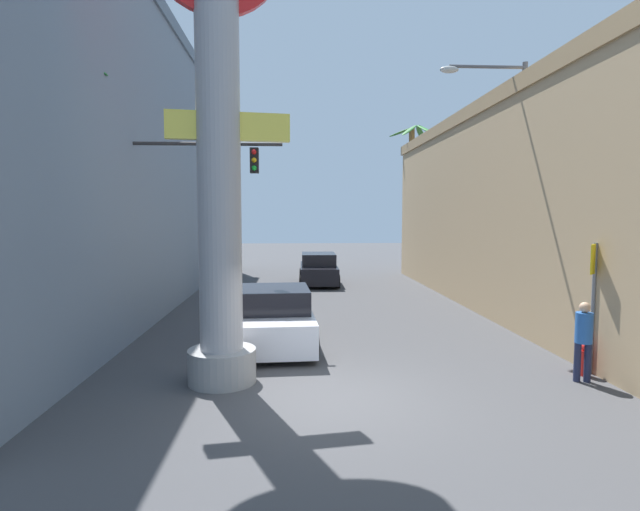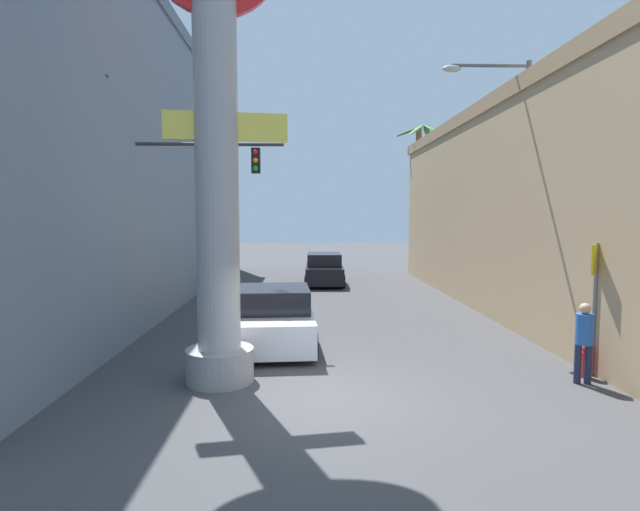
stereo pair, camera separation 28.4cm
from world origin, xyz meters
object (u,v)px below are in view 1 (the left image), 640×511
at_px(car_far, 319,270).
at_px(fire_hydrant, 585,360).
at_px(crossing_sign, 594,289).
at_px(palm_tree_far_right, 414,182).
at_px(neon_sign_pole, 219,172).
at_px(pedestrian_far_left, 181,270).
at_px(street_lamp, 509,171).
at_px(palm_tree_near_left, 45,174).
at_px(car_lead, 273,318).
at_px(pedestrian_curb_left, 64,331).
at_px(traffic_light_mast, 155,198).
at_px(pedestrian_by_sign, 584,336).

bearing_deg(car_far, fire_hydrant, -71.37).
distance_m(crossing_sign, palm_tree_far_right, 19.51).
height_order(neon_sign_pole, pedestrian_far_left, neon_sign_pole).
bearing_deg(street_lamp, palm_tree_near_left, -168.73).
height_order(neon_sign_pole, palm_tree_far_right, neon_sign_pole).
xyz_separation_m(pedestrian_far_left, fire_hydrant, (11.35, -12.58, -0.63)).
bearing_deg(car_lead, fire_hydrant, -24.63).
bearing_deg(car_lead, crossing_sign, -23.09).
bearing_deg(pedestrian_curb_left, neon_sign_pole, -8.04).
bearing_deg(traffic_light_mast, pedestrian_curb_left, -106.38).
xyz_separation_m(neon_sign_pole, street_lamp, (7.99, 4.55, 0.46)).
bearing_deg(palm_tree_near_left, palm_tree_far_right, 52.63).
relative_size(street_lamp, pedestrian_far_left, 4.73).
xyz_separation_m(neon_sign_pole, crossing_sign, (7.97, 0.11, -2.44)).
bearing_deg(crossing_sign, pedestrian_by_sign, -134.27).
bearing_deg(car_far, pedestrian_by_sign, -72.80).
height_order(car_far, fire_hydrant, car_far).
bearing_deg(palm_tree_near_left, fire_hydrant, -9.82).
distance_m(pedestrian_far_left, pedestrian_curb_left, 12.07).
xyz_separation_m(palm_tree_far_right, pedestrian_far_left, (-12.31, -6.72, -4.44)).
distance_m(traffic_light_mast, pedestrian_far_left, 9.14).
xyz_separation_m(crossing_sign, pedestrian_curb_left, (-11.36, 0.37, -0.87)).
bearing_deg(pedestrian_by_sign, car_far, 107.20).
height_order(palm_tree_near_left, fire_hydrant, palm_tree_near_left).
relative_size(car_far, pedestrian_curb_left, 2.52).
height_order(street_lamp, fire_hydrant, street_lamp).
height_order(pedestrian_far_left, fire_hydrant, pedestrian_far_left).
bearing_deg(crossing_sign, palm_tree_far_right, 87.73).
relative_size(palm_tree_far_right, pedestrian_curb_left, 5.11).
distance_m(street_lamp, car_far, 12.14).
relative_size(pedestrian_far_left, pedestrian_curb_left, 0.98).
bearing_deg(street_lamp, car_far, 117.03).
bearing_deg(crossing_sign, palm_tree_near_left, 170.94).
xyz_separation_m(car_lead, palm_tree_near_left, (-5.34, -1.03, 3.74)).
distance_m(car_lead, car_far, 11.79).
xyz_separation_m(crossing_sign, palm_tree_far_right, (0.76, 19.17, 3.54)).
height_order(car_far, pedestrian_by_sign, pedestrian_by_sign).
height_order(palm_tree_near_left, pedestrian_far_left, palm_tree_near_left).
bearing_deg(car_lead, pedestrian_far_left, 115.57).
bearing_deg(neon_sign_pole, palm_tree_far_right, 65.63).
height_order(neon_sign_pole, pedestrian_by_sign, neon_sign_pole).
bearing_deg(street_lamp, pedestrian_far_left, 145.35).
distance_m(crossing_sign, palm_tree_near_left, 12.79).
xyz_separation_m(pedestrian_by_sign, pedestrian_curb_left, (-10.87, 0.88, 0.03)).
distance_m(street_lamp, pedestrian_by_sign, 6.26).
height_order(palm_tree_far_right, palm_tree_near_left, palm_tree_far_right).
distance_m(palm_tree_far_right, pedestrian_by_sign, 20.21).
relative_size(palm_tree_far_right, palm_tree_near_left, 1.16).
height_order(crossing_sign, palm_tree_far_right, palm_tree_far_right).
bearing_deg(crossing_sign, car_far, 109.49).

